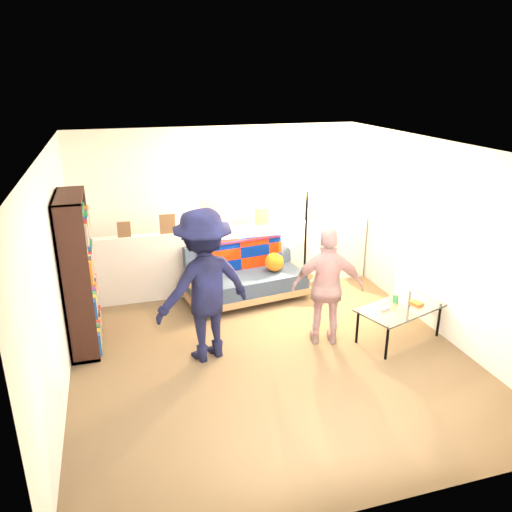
{
  "coord_description": "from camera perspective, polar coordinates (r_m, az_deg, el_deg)",
  "views": [
    {
      "loc": [
        -1.6,
        -5.06,
        3.14
      ],
      "look_at": [
        0.0,
        0.4,
        1.05
      ],
      "focal_mm": 35.0,
      "sensor_mm": 36.0,
      "label": 1
    }
  ],
  "objects": [
    {
      "name": "bookshelf",
      "position": [
        6.22,
        -19.6,
        -2.44
      ],
      "size": [
        0.31,
        0.94,
        1.88
      ],
      "color": "black",
      "rests_on": "ground"
    },
    {
      "name": "person_right",
      "position": [
        6.04,
        8.19,
        -3.57
      ],
      "size": [
        0.92,
        0.59,
        1.46
      ],
      "primitive_type": "imported",
      "rotation": [
        0.0,
        0.0,
        2.84
      ],
      "color": "pink",
      "rests_on": "ground"
    },
    {
      "name": "floor_lamp",
      "position": [
        7.32,
        5.69,
        4.37
      ],
      "size": [
        0.38,
        0.31,
        1.64
      ],
      "color": "black",
      "rests_on": "ground"
    },
    {
      "name": "futon_sofa",
      "position": [
        7.29,
        -1.1,
        -2.33
      ],
      "size": [
        1.85,
        1.07,
        0.75
      ],
      "color": "#A87E52",
      "rests_on": "ground"
    },
    {
      "name": "ledge_decor",
      "position": [
        7.25,
        -4.81,
        4.38
      ],
      "size": [
        2.97,
        0.02,
        0.45
      ],
      "color": "brown",
      "rests_on": "half_wall_ledge"
    },
    {
      "name": "coffee_table",
      "position": [
        6.41,
        16.17,
        -5.82
      ],
      "size": [
        1.2,
        0.9,
        0.55
      ],
      "color": "black",
      "rests_on": "ground"
    },
    {
      "name": "ground",
      "position": [
        6.17,
        1.06,
        -10.44
      ],
      "size": [
        5.0,
        5.0,
        0.0
      ],
      "primitive_type": "plane",
      "color": "brown",
      "rests_on": "ground"
    },
    {
      "name": "room_shell",
      "position": [
        5.95,
        -0.19,
        5.86
      ],
      "size": [
        4.6,
        5.05,
        2.45
      ],
      "color": "silver",
      "rests_on": "ground"
    },
    {
      "name": "person_left",
      "position": [
        5.65,
        -5.96,
        -3.42
      ],
      "size": [
        1.3,
        0.98,
        1.78
      ],
      "primitive_type": "imported",
      "rotation": [
        0.0,
        0.0,
        3.45
      ],
      "color": "black",
      "rests_on": "ground"
    },
    {
      "name": "half_wall_ledge",
      "position": [
        7.53,
        -3.0,
        -0.41
      ],
      "size": [
        4.45,
        0.15,
        1.0
      ],
      "primitive_type": "cube",
      "color": "silver",
      "rests_on": "ground"
    }
  ]
}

